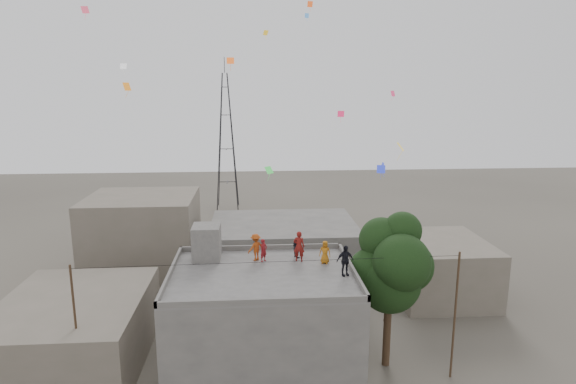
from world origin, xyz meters
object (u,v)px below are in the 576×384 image
stair_head_box (207,242)px  transmission_tower (226,142)px  person_red_adult (299,246)px  tree (392,266)px  person_dark_adult (345,261)px

stair_head_box → transmission_tower: 37.46m
person_red_adult → transmission_tower: bearing=-66.2°
tree → person_dark_adult: 3.32m
transmission_tower → person_dark_adult: 41.54m
transmission_tower → person_dark_adult: bearing=-78.3°
tree → transmission_tower: transmission_tower is taller
transmission_tower → person_dark_adult: (8.40, -40.63, -2.13)m
person_red_adult → person_dark_adult: (2.24, -2.35, -0.06)m
stair_head_box → person_red_adult: bearing=-9.3°
tree → stair_head_box: bearing=169.3°
transmission_tower → person_dark_adult: size_ratio=11.96×
transmission_tower → person_red_adult: (6.16, -38.28, -2.07)m
tree → person_red_adult: tree is taller
stair_head_box → tree: (10.57, -2.00, -1.00)m
stair_head_box → person_dark_adult: 8.26m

